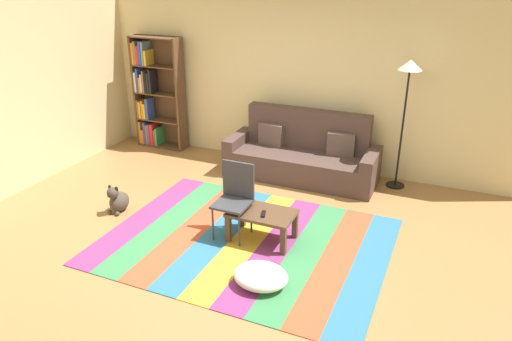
# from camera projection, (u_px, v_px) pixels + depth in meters

# --- Properties ---
(ground_plane) EXTENTS (14.00, 14.00, 0.00)m
(ground_plane) POSITION_uv_depth(u_px,v_px,m) (233.00, 236.00, 5.77)
(ground_plane) COLOR #9E7042
(back_wall) EXTENTS (6.80, 0.10, 2.70)m
(back_wall) POSITION_uv_depth(u_px,v_px,m) (304.00, 81.00, 7.38)
(back_wall) COLOR beige
(back_wall) RESTS_ON ground_plane
(left_wall) EXTENTS (0.10, 5.50, 2.70)m
(left_wall) POSITION_uv_depth(u_px,v_px,m) (47.00, 85.00, 7.12)
(left_wall) COLOR beige
(left_wall) RESTS_ON ground_plane
(rug) EXTENTS (3.24, 2.49, 0.01)m
(rug) POSITION_uv_depth(u_px,v_px,m) (246.00, 241.00, 5.67)
(rug) COLOR #843370
(rug) RESTS_ON ground_plane
(couch) EXTENTS (2.26, 0.80, 1.00)m
(couch) POSITION_uv_depth(u_px,v_px,m) (302.00, 156.00, 7.27)
(couch) COLOR #4C3833
(couch) RESTS_ON ground_plane
(bookshelf) EXTENTS (0.90, 0.28, 1.91)m
(bookshelf) POSITION_uv_depth(u_px,v_px,m) (154.00, 95.00, 8.32)
(bookshelf) COLOR brown
(bookshelf) RESTS_ON ground_plane
(coffee_table) EXTENTS (0.76, 0.47, 0.36)m
(coffee_table) POSITION_uv_depth(u_px,v_px,m) (262.00, 217.00, 5.59)
(coffee_table) COLOR #513826
(coffee_table) RESTS_ON rug
(pouf) EXTENTS (0.57, 0.48, 0.20)m
(pouf) POSITION_uv_depth(u_px,v_px,m) (261.00, 276.00, 4.86)
(pouf) COLOR white
(pouf) RESTS_ON rug
(dog) EXTENTS (0.22, 0.35, 0.40)m
(dog) POSITION_uv_depth(u_px,v_px,m) (118.00, 200.00, 6.30)
(dog) COLOR #473D33
(dog) RESTS_ON ground_plane
(standing_lamp) EXTENTS (0.32, 0.32, 1.84)m
(standing_lamp) POSITION_uv_depth(u_px,v_px,m) (408.00, 82.00, 6.47)
(standing_lamp) COLOR black
(standing_lamp) RESTS_ON ground_plane
(tv_remote) EXTENTS (0.09, 0.16, 0.02)m
(tv_remote) POSITION_uv_depth(u_px,v_px,m) (263.00, 214.00, 5.49)
(tv_remote) COLOR black
(tv_remote) RESTS_ON coffee_table
(folding_chair) EXTENTS (0.40, 0.40, 0.90)m
(folding_chair) POSITION_uv_depth(u_px,v_px,m) (235.00, 194.00, 5.63)
(folding_chair) COLOR #38383D
(folding_chair) RESTS_ON ground_plane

